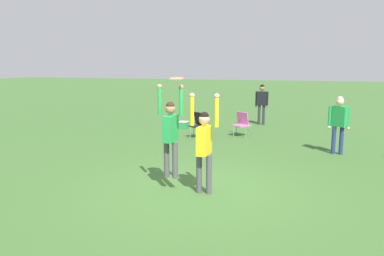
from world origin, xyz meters
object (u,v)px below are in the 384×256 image
object	(u,v)px
person_defending	(204,141)
person_spectator_far	(262,100)
person_jumping	(171,130)
camping_chair_2	(198,123)
cooler_box	(183,125)
frisbee	(177,79)
person_spectator_near	(339,119)
camping_chair_1	(242,122)

from	to	relation	value
person_defending	person_spectator_far	bearing A→B (deg)	-177.95
person_jumping	camping_chair_2	world-z (taller)	person_jumping
person_jumping	cooler_box	size ratio (longest dim) A/B	4.99
person_spectator_far	frisbee	bearing A→B (deg)	-90.86
camping_chair_2	cooler_box	xyz separation A→B (m)	(-1.16, 1.55, -0.38)
person_defending	person_spectator_near	world-z (taller)	person_defending
person_defending	person_spectator_far	world-z (taller)	person_defending
person_spectator_near	person_spectator_far	world-z (taller)	person_spectator_far
person_defending	camping_chair_2	xyz separation A→B (m)	(-2.10, 5.75, -0.56)
camping_chair_2	person_spectator_near	xyz separation A→B (m)	(4.77, -1.12, 0.51)
frisbee	camping_chair_2	world-z (taller)	frisbee
camping_chair_1	cooler_box	world-z (taller)	camping_chair_1
person_jumping	cooler_box	xyz separation A→B (m)	(-2.52, 7.30, -1.14)
person_spectator_near	person_defending	bearing A→B (deg)	-86.71
person_spectator_far	cooler_box	world-z (taller)	person_spectator_far
person_spectator_near	person_jumping	bearing A→B (deg)	-93.06
camping_chair_2	person_jumping	bearing A→B (deg)	137.93
person_defending	person_spectator_near	distance (m)	5.35
camping_chair_2	person_spectator_far	world-z (taller)	person_spectator_far
person_jumping	frisbee	size ratio (longest dim) A/B	7.12
frisbee	person_spectator_near	bearing A→B (deg)	56.58
person_jumping	person_defending	distance (m)	0.76
person_defending	camping_chair_1	distance (m)	6.70
camping_chair_2	cooler_box	world-z (taller)	camping_chair_2
camping_chair_1	camping_chair_2	size ratio (longest dim) A/B	0.95
person_defending	camping_chair_1	bearing A→B (deg)	-174.69
cooler_box	person_spectator_far	bearing A→B (deg)	37.88
person_jumping	camping_chair_2	size ratio (longest dim) A/B	2.16
camping_chair_1	cooler_box	xyz separation A→B (m)	(-2.61, 0.66, -0.34)
person_spectator_near	frisbee	bearing A→B (deg)	-90.14
camping_chair_1	person_spectator_near	size ratio (longest dim) A/B	0.51
person_defending	cooler_box	bearing A→B (deg)	-156.21
cooler_box	camping_chair_2	bearing A→B (deg)	-53.14
person_defending	cooler_box	size ratio (longest dim) A/B	5.23
person_spectator_near	camping_chair_2	bearing A→B (deg)	-159.87
person_spectator_near	cooler_box	xyz separation A→B (m)	(-5.93, 2.66, -0.89)
cooler_box	person_defending	bearing A→B (deg)	-65.94
frisbee	person_spectator_near	size ratio (longest dim) A/B	0.16
cooler_box	camping_chair_1	bearing A→B (deg)	-14.18
person_jumping	person_spectator_near	world-z (taller)	person_jumping
camping_chair_1	person_spectator_near	world-z (taller)	person_spectator_near
person_spectator_far	camping_chair_1	bearing A→B (deg)	-95.30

